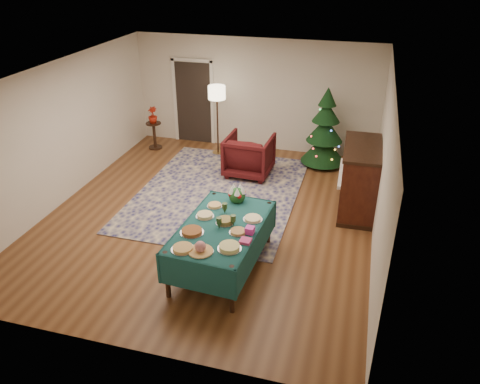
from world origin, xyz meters
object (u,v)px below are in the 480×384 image
(gift_box, at_px, (250,230))
(side_table, at_px, (154,136))
(buffet_table, at_px, (222,234))
(christmas_tree, at_px, (325,131))
(floor_lamp, at_px, (217,97))
(potted_plant, at_px, (153,118))
(piano, at_px, (359,180))
(armchair, at_px, (249,154))

(gift_box, bearing_deg, side_table, 129.21)
(buffet_table, bearing_deg, christmas_tree, 76.33)
(floor_lamp, xyz_separation_m, potted_plant, (-1.64, -0.10, -0.65))
(gift_box, distance_m, potted_plant, 5.68)
(gift_box, bearing_deg, potted_plant, 129.21)
(buffet_table, bearing_deg, floor_lamp, 108.61)
(piano, bearing_deg, floor_lamp, 150.41)
(buffet_table, bearing_deg, potted_plant, 125.99)
(armchair, distance_m, side_table, 2.81)
(gift_box, distance_m, floor_lamp, 4.95)
(gift_box, height_order, side_table, gift_box)
(floor_lamp, height_order, piano, floor_lamp)
(christmas_tree, bearing_deg, side_table, -178.45)
(side_table, height_order, potted_plant, potted_plant)
(potted_plant, xyz_separation_m, christmas_tree, (4.20, 0.11, 0.04))
(floor_lamp, relative_size, christmas_tree, 0.91)
(buffet_table, distance_m, side_table, 5.33)
(buffet_table, relative_size, christmas_tree, 1.14)
(armchair, distance_m, floor_lamp, 1.69)
(armchair, xyz_separation_m, floor_lamp, (-1.03, 0.96, 0.92))
(gift_box, height_order, potted_plant, potted_plant)
(floor_lamp, xyz_separation_m, side_table, (-1.64, -0.10, -1.10))
(floor_lamp, height_order, potted_plant, floor_lamp)
(gift_box, bearing_deg, armchair, 104.51)
(buffet_table, xyz_separation_m, piano, (1.95, 2.46, 0.01))
(armchair, height_order, christmas_tree, christmas_tree)
(buffet_table, relative_size, side_table, 3.13)
(armchair, height_order, floor_lamp, floor_lamp)
(gift_box, height_order, piano, piano)
(potted_plant, relative_size, piano, 0.26)
(buffet_table, xyz_separation_m, armchair, (-0.45, 3.44, -0.13))
(gift_box, relative_size, side_table, 0.19)
(christmas_tree, bearing_deg, potted_plant, -178.45)
(potted_plant, bearing_deg, piano, -19.98)
(christmas_tree, relative_size, piano, 1.19)
(armchair, distance_m, piano, 2.59)
(side_table, bearing_deg, christmas_tree, 1.55)
(buffet_table, height_order, gift_box, gift_box)
(piano, bearing_deg, armchair, 157.65)
(gift_box, xyz_separation_m, armchair, (-0.92, 3.54, -0.34))
(gift_box, distance_m, side_table, 5.70)
(gift_box, height_order, christmas_tree, christmas_tree)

